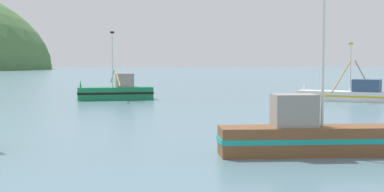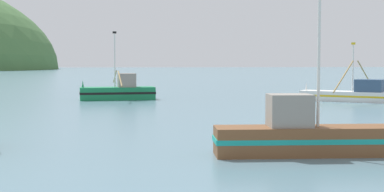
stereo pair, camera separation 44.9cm
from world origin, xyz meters
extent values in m
cube|color=white|center=(15.12, 39.58, 0.46)|extent=(9.21, 7.03, 0.92)
cube|color=gold|center=(15.12, 39.58, 0.51)|extent=(9.30, 7.10, 0.17)
cone|color=white|center=(11.39, 42.05, 1.27)|extent=(0.28, 0.28, 0.70)
cube|color=#334C6B|center=(16.16, 38.89, 1.47)|extent=(2.92, 2.76, 1.10)
cylinder|color=silver|center=(14.94, 39.70, 3.01)|extent=(0.12, 0.12, 4.18)
cube|color=gold|center=(14.94, 39.70, 5.22)|extent=(0.32, 0.22, 0.20)
cylinder|color=#997F4C|center=(12.70, 35.92, 2.44)|extent=(3.86, 5.75, 2.55)
cylinder|color=#997F4C|center=(17.54, 43.24, 2.44)|extent=(3.86, 5.75, 2.55)
cube|color=brown|center=(3.09, 12.33, 0.56)|extent=(8.60, 1.92, 1.12)
cube|color=teal|center=(3.09, 12.33, 0.62)|extent=(8.69, 1.94, 0.20)
cube|color=gray|center=(1.72, 12.38, 1.76)|extent=(1.69, 1.40, 1.27)
cylinder|color=silver|center=(2.84, 12.34, 4.30)|extent=(0.12, 0.12, 6.35)
cube|color=#197A47|center=(-6.28, 43.91, 0.60)|extent=(7.17, 2.98, 1.20)
cube|color=black|center=(-6.28, 43.91, 0.66)|extent=(7.24, 3.01, 0.22)
cone|color=#197A47|center=(-9.46, 43.52, 1.55)|extent=(0.22, 0.22, 0.70)
cube|color=gray|center=(-5.40, 44.02, 1.84)|extent=(1.82, 1.93, 1.30)
cylinder|color=silver|center=(-6.51, 43.89, 3.70)|extent=(0.12, 0.12, 5.01)
cube|color=black|center=(-6.51, 43.89, 6.33)|extent=(0.36, 0.07, 0.20)
cylinder|color=#997F4C|center=(-5.92, 41.01, 2.10)|extent=(0.58, 3.74, 1.33)
cylinder|color=#997F4C|center=(-6.64, 46.82, 2.10)|extent=(0.58, 3.74, 1.33)
camera|label=1|loc=(-4.46, -8.58, 3.69)|focal=51.86mm
camera|label=2|loc=(-4.01, -8.63, 3.69)|focal=51.86mm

